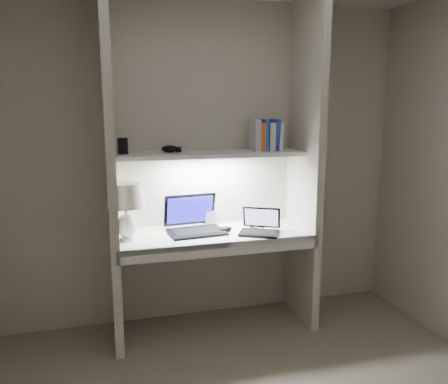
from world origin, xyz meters
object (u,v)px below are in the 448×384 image
object	(u,v)px
laptop_main	(194,223)
speaker	(210,217)
laptop_netbook	(260,227)
book_row	(266,136)
table_lamp	(126,202)

from	to	relation	value
laptop_main	speaker	world-z (taller)	laptop_main
laptop_main	laptop_netbook	distance (m)	0.50
book_row	laptop_netbook	bearing A→B (deg)	-118.14
table_lamp	laptop_netbook	world-z (taller)	table_lamp
table_lamp	laptop_main	distance (m)	0.56
table_lamp	speaker	distance (m)	0.74
table_lamp	book_row	xyz separation A→B (m)	(1.08, 0.14, 0.43)
table_lamp	speaker	xyz separation A→B (m)	(0.66, 0.26, -0.21)
laptop_main	speaker	distance (m)	0.23
laptop_main	laptop_netbook	xyz separation A→B (m)	(0.47, -0.17, -0.02)
table_lamp	laptop_main	size ratio (longest dim) A/B	0.93
laptop_netbook	speaker	distance (m)	0.45
table_lamp	laptop_netbook	xyz separation A→B (m)	(0.97, -0.07, -0.23)
laptop_main	book_row	world-z (taller)	book_row
laptop_netbook	book_row	size ratio (longest dim) A/B	1.51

